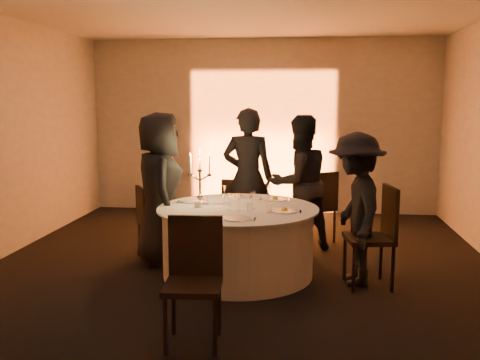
# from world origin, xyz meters

# --- Properties ---
(floor) EXTENTS (7.00, 7.00, 0.00)m
(floor) POSITION_xyz_m (0.00, 0.00, 0.00)
(floor) COLOR black
(floor) RESTS_ON ground
(ceiling) EXTENTS (7.00, 7.00, 0.00)m
(ceiling) POSITION_xyz_m (0.00, 0.00, 3.00)
(ceiling) COLOR silver
(ceiling) RESTS_ON wall_back
(wall_back) EXTENTS (7.00, 0.00, 7.00)m
(wall_back) POSITION_xyz_m (0.00, 3.50, 1.50)
(wall_back) COLOR #A9A59D
(wall_back) RESTS_ON floor
(wall_front) EXTENTS (7.00, 0.00, 7.00)m
(wall_front) POSITION_xyz_m (0.00, -3.50, 1.50)
(wall_front) COLOR #A9A59D
(wall_front) RESTS_ON floor
(uplighter_fixture) EXTENTS (0.25, 0.12, 0.10)m
(uplighter_fixture) POSITION_xyz_m (0.00, 3.20, 0.05)
(uplighter_fixture) COLOR black
(uplighter_fixture) RESTS_ON floor
(banquet_table) EXTENTS (1.80, 1.80, 0.77)m
(banquet_table) POSITION_xyz_m (0.00, 0.00, 0.38)
(banquet_table) COLOR black
(banquet_table) RESTS_ON floor
(chair_left) EXTENTS (0.53, 0.53, 0.87)m
(chair_left) POSITION_xyz_m (-1.23, 0.67, 0.49)
(chair_left) COLOR black
(chair_left) RESTS_ON floor
(chair_back_left) EXTENTS (0.42, 0.42, 0.85)m
(chair_back_left) POSITION_xyz_m (-0.23, 1.63, 0.48)
(chair_back_left) COLOR black
(chair_back_left) RESTS_ON floor
(chair_back_right) EXTENTS (0.59, 0.59, 0.99)m
(chair_back_right) POSITION_xyz_m (0.94, 1.49, 0.56)
(chair_back_right) COLOR black
(chair_back_right) RESTS_ON floor
(chair_right) EXTENTS (0.54, 0.54, 1.07)m
(chair_right) POSITION_xyz_m (1.50, -0.21, 0.61)
(chair_right) COLOR black
(chair_right) RESTS_ON floor
(chair_front) EXTENTS (0.48, 0.48, 1.02)m
(chair_front) POSITION_xyz_m (-0.14, -1.71, 0.58)
(chair_front) COLOR black
(chair_front) RESTS_ON floor
(guest_left) EXTENTS (0.84, 1.03, 1.82)m
(guest_left) POSITION_xyz_m (-0.99, 0.35, 0.91)
(guest_left) COLOR black
(guest_left) RESTS_ON floor
(guest_back_left) EXTENTS (0.68, 0.46, 1.86)m
(guest_back_left) POSITION_xyz_m (-0.02, 1.26, 0.93)
(guest_back_left) COLOR black
(guest_back_left) RESTS_ON floor
(guest_back_right) EXTENTS (1.08, 1.02, 1.77)m
(guest_back_right) POSITION_xyz_m (0.67, 1.11, 0.88)
(guest_back_right) COLOR black
(guest_back_right) RESTS_ON floor
(guest_right) EXTENTS (0.71, 1.11, 1.63)m
(guest_right) POSITION_xyz_m (1.28, -0.14, 0.81)
(guest_right) COLOR black
(guest_right) RESTS_ON floor
(plate_left) EXTENTS (0.36, 0.26, 0.01)m
(plate_left) POSITION_xyz_m (-0.57, 0.25, 0.78)
(plate_left) COLOR white
(plate_left) RESTS_ON banquet_table
(plate_back_left) EXTENTS (0.36, 0.25, 0.08)m
(plate_back_left) POSITION_xyz_m (-0.09, 0.61, 0.79)
(plate_back_left) COLOR white
(plate_back_left) RESTS_ON banquet_table
(plate_back_right) EXTENTS (0.35, 0.28, 0.08)m
(plate_back_right) POSITION_xyz_m (0.38, 0.50, 0.79)
(plate_back_right) COLOR white
(plate_back_right) RESTS_ON banquet_table
(plate_right) EXTENTS (0.36, 0.29, 0.08)m
(plate_right) POSITION_xyz_m (0.52, -0.17, 0.79)
(plate_right) COLOR white
(plate_right) RESTS_ON banquet_table
(plate_front) EXTENTS (0.35, 0.28, 0.01)m
(plate_front) POSITION_xyz_m (0.07, -0.59, 0.78)
(plate_front) COLOR white
(plate_front) RESTS_ON banquet_table
(coffee_cup) EXTENTS (0.11, 0.11, 0.07)m
(coffee_cup) POSITION_xyz_m (-0.45, -0.03, 0.80)
(coffee_cup) COLOR white
(coffee_cup) RESTS_ON banquet_table
(candelabra) EXTENTS (0.27, 0.13, 0.64)m
(candelabra) POSITION_xyz_m (-0.47, 0.20, 0.99)
(candelabra) COLOR silver
(candelabra) RESTS_ON banquet_table
(wine_glass_a) EXTENTS (0.07, 0.07, 0.19)m
(wine_glass_a) POSITION_xyz_m (0.18, -0.08, 0.91)
(wine_glass_a) COLOR silver
(wine_glass_a) RESTS_ON banquet_table
(wine_glass_b) EXTENTS (0.07, 0.07, 0.19)m
(wine_glass_b) POSITION_xyz_m (-0.07, -0.18, 0.91)
(wine_glass_b) COLOR silver
(wine_glass_b) RESTS_ON banquet_table
(wine_glass_c) EXTENTS (0.07, 0.07, 0.19)m
(wine_glass_c) POSITION_xyz_m (0.31, 0.45, 0.91)
(wine_glass_c) COLOR silver
(wine_glass_c) RESTS_ON banquet_table
(wine_glass_d) EXTENTS (0.07, 0.07, 0.19)m
(wine_glass_d) POSITION_xyz_m (-0.20, 0.32, 0.91)
(wine_glass_d) COLOR silver
(wine_glass_d) RESTS_ON banquet_table
(wine_glass_e) EXTENTS (0.07, 0.07, 0.19)m
(wine_glass_e) POSITION_xyz_m (0.03, -0.18, 0.91)
(wine_glass_e) COLOR silver
(wine_glass_e) RESTS_ON banquet_table
(tumbler_a) EXTENTS (0.07, 0.07, 0.09)m
(tumbler_a) POSITION_xyz_m (0.16, -0.20, 0.82)
(tumbler_a) COLOR silver
(tumbler_a) RESTS_ON banquet_table
(tumbler_b) EXTENTS (0.07, 0.07, 0.09)m
(tumbler_b) POSITION_xyz_m (0.37, -0.25, 0.82)
(tumbler_b) COLOR silver
(tumbler_b) RESTS_ON banquet_table
(tumbler_c) EXTENTS (0.07, 0.07, 0.09)m
(tumbler_c) POSITION_xyz_m (-0.39, 0.12, 0.82)
(tumbler_c) COLOR silver
(tumbler_c) RESTS_ON banquet_table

